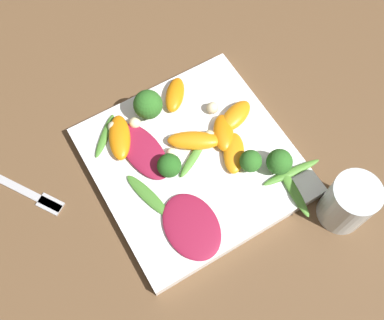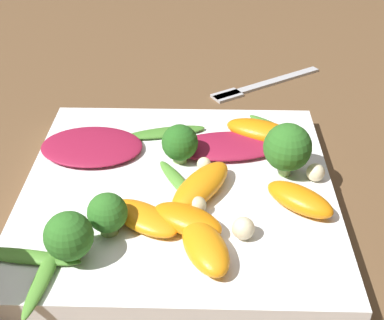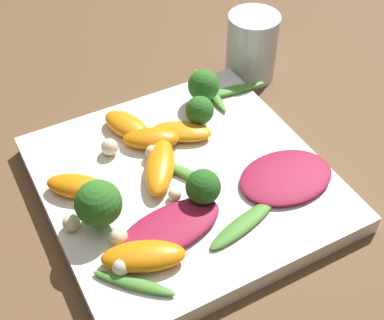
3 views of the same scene
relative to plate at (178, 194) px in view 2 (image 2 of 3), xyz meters
The scene contains 26 objects.
ground_plane 0.01m from the plate, ahead, with size 2.40×2.40×0.00m, color brown.
plate is the anchor object (origin of this frame).
fork 0.24m from the plate, 159.27° to the left, with size 0.10×0.14×0.01m.
radicchio_leaf_0 0.07m from the plate, 141.52° to the left, with size 0.06×0.11×0.01m.
radicchio_leaf_1 0.10m from the plate, 121.94° to the right, with size 0.07×0.10×0.01m.
orange_segment_0 0.03m from the plate, 56.21° to the left, with size 0.08×0.06×0.02m.
orange_segment_1 0.11m from the plate, 133.86° to the left, with size 0.06×0.08×0.02m.
orange_segment_2 0.09m from the plate, 15.66° to the left, with size 0.07×0.05×0.02m.
orange_segment_3 0.11m from the plate, 74.42° to the left, with size 0.06×0.06×0.02m.
orange_segment_4 0.06m from the plate, ahead, with size 0.05×0.07×0.02m.
orange_segment_5 0.06m from the plate, 25.11° to the right, with size 0.06×0.07×0.01m.
broccoli_floret_0 0.10m from the plate, 101.29° to the left, with size 0.04×0.04×0.05m.
broccoli_floret_1 0.12m from the plate, 38.41° to the right, with size 0.04×0.04×0.04m.
broccoli_floret_2 0.09m from the plate, 39.80° to the right, with size 0.03×0.03×0.04m.
broccoli_floret_3 0.05m from the plate, behind, with size 0.03×0.03×0.04m.
arugula_sprig_0 0.02m from the plate, 62.17° to the right, with size 0.07×0.05×0.01m.
arugula_sprig_1 0.14m from the plate, 49.77° to the right, with size 0.02×0.09×0.01m.
arugula_sprig_2 0.13m from the plate, 133.93° to the left, with size 0.06×0.06×0.01m.
arugula_sprig_3 0.14m from the plate, 39.98° to the right, with size 0.09×0.02×0.01m.
arugula_sprig_4 0.09m from the plate, 168.34° to the right, with size 0.04×0.08×0.01m.
macadamia_nut_0 0.04m from the plate, 24.77° to the left, with size 0.02×0.02×0.02m.
macadamia_nut_1 0.10m from the plate, 117.03° to the left, with size 0.02×0.02×0.02m.
macadamia_nut_2 0.04m from the plate, 136.23° to the left, with size 0.01×0.01×0.01m.
macadamia_nut_3 0.13m from the plate, 127.19° to the left, with size 0.02×0.02×0.02m.
macadamia_nut_4 0.12m from the plate, 95.19° to the left, with size 0.02×0.02×0.02m.
macadamia_nut_5 0.09m from the plate, 39.39° to the left, with size 0.02×0.02×0.02m.
Camera 2 is at (0.37, 0.02, 0.31)m, focal length 50.00 mm.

